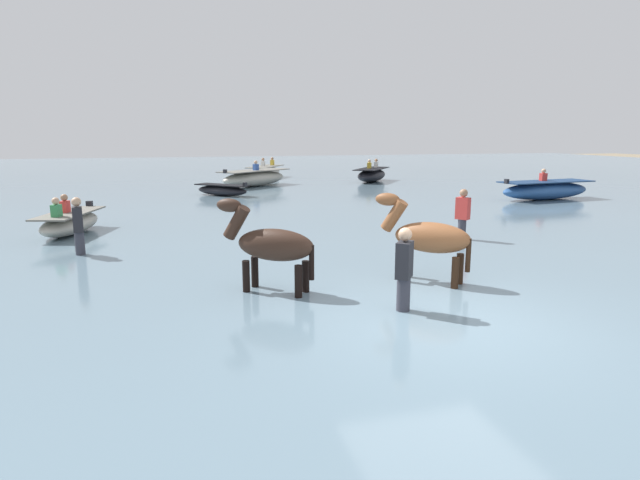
% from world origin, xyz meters
% --- Properties ---
extents(ground_plane, '(120.00, 120.00, 0.00)m').
position_xyz_m(ground_plane, '(0.00, 0.00, 0.00)').
color(ground_plane, '#84755B').
extents(water_surface, '(90.00, 90.00, 0.37)m').
position_xyz_m(water_surface, '(0.00, 10.00, 0.19)').
color(water_surface, slate).
rests_on(water_surface, ground).
extents(horse_lead_dark_bay, '(1.60, 1.26, 1.90)m').
position_xyz_m(horse_lead_dark_bay, '(-2.12, 2.07, 1.13)').
color(horse_lead_dark_bay, '#382319').
rests_on(horse_lead_dark_bay, ground).
extents(horse_trailing_chestnut, '(1.49, 1.44, 1.92)m').
position_xyz_m(horse_trailing_chestnut, '(0.63, 1.92, 1.14)').
color(horse_trailing_chestnut, brown).
rests_on(horse_trailing_chestnut, ground).
extents(boat_far_offshore, '(4.05, 3.59, 1.27)m').
position_xyz_m(boat_far_offshore, '(0.26, 20.21, 0.77)').
color(boat_far_offshore, '#B2AD9E').
rests_on(boat_far_offshore, water_surface).
extents(boat_distant_west, '(4.20, 1.70, 1.21)m').
position_xyz_m(boat_distant_west, '(10.66, 11.75, 0.74)').
color(boat_distant_west, '#28518E').
rests_on(boat_distant_west, water_surface).
extents(boat_mid_channel, '(1.61, 2.80, 1.05)m').
position_xyz_m(boat_mid_channel, '(-6.29, 8.61, 0.67)').
color(boat_mid_channel, '#B2AD9E').
rests_on(boat_mid_channel, water_surface).
extents(boat_far_inshore, '(3.00, 3.50, 1.20)m').
position_xyz_m(boat_far_inshore, '(6.81, 21.09, 0.74)').
color(boat_far_inshore, black).
rests_on(boat_far_inshore, water_surface).
extents(boat_distant_east, '(2.34, 2.29, 0.61)m').
position_xyz_m(boat_distant_east, '(-1.65, 16.46, 0.61)').
color(boat_distant_east, black).
rests_on(boat_distant_east, water_surface).
extents(boat_near_starboard, '(2.80, 3.61, 1.19)m').
position_xyz_m(boat_near_starboard, '(1.58, 24.77, 0.73)').
color(boat_near_starboard, '#B2AD9E').
rests_on(boat_near_starboard, water_surface).
extents(person_wading_mid, '(0.25, 0.35, 1.63)m').
position_xyz_m(person_wading_mid, '(-5.65, 5.89, 0.87)').
color(person_wading_mid, '#383842').
rests_on(person_wading_mid, ground).
extents(person_onlooker_left, '(0.35, 0.38, 1.63)m').
position_xyz_m(person_onlooker_left, '(-0.41, 0.58, 0.87)').
color(person_onlooker_left, '#383842').
rests_on(person_onlooker_left, ground).
extents(person_onlooker_right, '(0.35, 0.38, 1.63)m').
position_xyz_m(person_onlooker_right, '(3.24, 5.26, 0.87)').
color(person_onlooker_right, '#383842').
rests_on(person_onlooker_right, ground).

